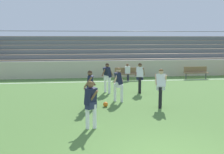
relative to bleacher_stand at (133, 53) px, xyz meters
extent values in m
cube|color=white|center=(-2.75, -5.63, -1.66)|extent=(44.00, 0.12, 0.01)
cube|color=beige|center=(-2.75, -3.71, -1.01)|extent=(48.00, 0.16, 1.29)
cube|color=#897051|center=(0.00, -2.68, -1.26)|extent=(26.69, 0.36, 0.08)
cube|color=slate|center=(0.00, -2.88, -1.46)|extent=(26.69, 0.04, 0.39)
cube|color=#897051|center=(0.00, -1.90, -0.87)|extent=(26.69, 0.36, 0.08)
cube|color=slate|center=(0.00, -2.10, -1.07)|extent=(26.69, 0.04, 0.39)
cube|color=#897051|center=(0.00, -1.13, -0.48)|extent=(26.69, 0.36, 0.08)
cube|color=slate|center=(0.00, -1.33, -0.67)|extent=(26.69, 0.04, 0.39)
cube|color=#897051|center=(0.00, -0.36, -0.08)|extent=(26.69, 0.36, 0.08)
cube|color=slate|center=(0.00, -0.56, -0.28)|extent=(26.69, 0.04, 0.39)
cube|color=#897051|center=(0.00, 0.41, 0.31)|extent=(26.69, 0.36, 0.08)
cube|color=slate|center=(0.00, 0.21, 0.11)|extent=(26.69, 0.04, 0.39)
cube|color=#897051|center=(0.00, 1.18, 0.70)|extent=(26.69, 0.36, 0.08)
cube|color=slate|center=(0.00, 0.98, 0.51)|extent=(26.69, 0.04, 0.39)
cube|color=#897051|center=(0.00, 1.95, 1.10)|extent=(26.69, 0.36, 0.08)
cube|color=slate|center=(0.00, 1.75, 0.90)|extent=(26.69, 0.04, 0.39)
cube|color=#897051|center=(0.00, 2.72, 1.49)|extent=(26.69, 0.36, 0.08)
cube|color=slate|center=(0.00, 2.52, 1.29)|extent=(26.69, 0.04, 0.39)
cylinder|color=slate|center=(0.00, 2.97, 2.04)|extent=(26.69, 0.06, 0.06)
cube|color=olive|center=(-1.44, -5.22, -1.21)|extent=(1.80, 0.40, 0.06)
cube|color=olive|center=(-1.44, -5.04, -0.96)|extent=(1.80, 0.05, 0.40)
cylinder|color=#47474C|center=(-2.22, -5.22, -1.43)|extent=(0.07, 0.07, 0.45)
cylinder|color=#47474C|center=(-0.66, -5.22, -1.43)|extent=(0.07, 0.07, 0.45)
cube|color=olive|center=(3.77, -5.22, -1.21)|extent=(1.80, 0.40, 0.06)
cube|color=olive|center=(3.77, -5.04, -0.96)|extent=(1.80, 0.05, 0.40)
cylinder|color=#47474C|center=(2.99, -5.22, -1.43)|extent=(0.07, 0.07, 0.45)
cylinder|color=#47474C|center=(4.55, -5.22, -1.43)|extent=(0.07, 0.07, 0.45)
cylinder|color=#2D2D38|center=(-1.44, -5.44, -1.43)|extent=(0.16, 0.16, 0.45)
cube|color=white|center=(-1.44, -5.22, -0.92)|extent=(0.36, 0.24, 0.52)
sphere|color=brown|center=(-1.44, -5.22, -0.55)|extent=(0.21, 0.21, 0.21)
cylinder|color=black|center=(-4.29, -12.65, -1.22)|extent=(0.13, 0.13, 0.87)
cylinder|color=black|center=(-4.62, -12.55, -1.22)|extent=(0.13, 0.13, 0.87)
cube|color=black|center=(-4.45, -12.60, -0.81)|extent=(0.27, 0.39, 0.24)
cube|color=#191E38|center=(-4.45, -12.60, -0.51)|extent=(0.34, 0.42, 0.58)
cylinder|color=brown|center=(-4.54, -12.79, -0.47)|extent=(0.38, 0.13, 0.46)
cylinder|color=brown|center=(-4.37, -12.40, -0.47)|extent=(0.38, 0.13, 0.46)
sphere|color=brown|center=(-4.45, -12.60, -0.12)|extent=(0.21, 0.21, 0.21)
sphere|color=black|center=(-4.45, -12.60, -0.10)|extent=(0.20, 0.20, 0.20)
cylinder|color=white|center=(-3.22, -11.46, -1.23)|extent=(0.13, 0.13, 0.85)
cylinder|color=white|center=(-2.92, -11.66, -1.23)|extent=(0.13, 0.13, 0.85)
cube|color=white|center=(-3.07, -11.56, -0.83)|extent=(0.28, 0.39, 0.24)
cube|color=#191E38|center=(-3.07, -11.56, -0.53)|extent=(0.39, 0.43, 0.59)
cylinder|color=#D6A884|center=(-2.92, -11.40, -0.49)|extent=(0.26, 0.12, 0.51)
cylinder|color=#D6A884|center=(-3.21, -11.72, -0.49)|extent=(0.26, 0.12, 0.51)
sphere|color=#D6A884|center=(-3.07, -11.56, -0.14)|extent=(0.21, 0.21, 0.21)
sphere|color=brown|center=(-3.07, -11.56, -0.12)|extent=(0.20, 0.20, 0.20)
cylinder|color=black|center=(-1.47, -12.98, -1.20)|extent=(0.13, 0.13, 0.92)
cylinder|color=black|center=(-1.35, -12.70, -1.20)|extent=(0.13, 0.13, 0.92)
cube|color=white|center=(-1.41, -12.84, -0.76)|extent=(0.38, 0.26, 0.24)
cube|color=white|center=(-1.41, -12.84, -0.46)|extent=(0.42, 0.42, 0.60)
cylinder|color=#D6A884|center=(-1.60, -12.77, -0.42)|extent=(0.12, 0.36, 0.47)
cylinder|color=#D6A884|center=(-1.22, -12.91, -0.42)|extent=(0.12, 0.36, 0.47)
sphere|color=#D6A884|center=(-1.41, -12.84, -0.08)|extent=(0.21, 0.21, 0.21)
sphere|color=brown|center=(-1.41, -12.84, -0.05)|extent=(0.20, 0.20, 0.20)
cylinder|color=white|center=(-3.46, -9.30, -1.22)|extent=(0.13, 0.13, 0.87)
cylinder|color=white|center=(-3.27, -9.61, -1.22)|extent=(0.13, 0.13, 0.87)
cube|color=white|center=(-3.37, -9.46, -0.81)|extent=(0.38, 0.42, 0.24)
cube|color=#191E38|center=(-3.37, -9.46, -0.51)|extent=(0.50, 0.51, 0.60)
cylinder|color=brown|center=(-3.17, -9.37, -0.47)|extent=(0.30, 0.23, 0.50)
cylinder|color=brown|center=(-3.56, -9.54, -0.47)|extent=(0.30, 0.23, 0.50)
sphere|color=brown|center=(-3.37, -9.46, -0.12)|extent=(0.21, 0.21, 0.21)
sphere|color=black|center=(-3.37, -9.46, -0.10)|extent=(0.20, 0.20, 0.20)
cylinder|color=white|center=(-4.43, -15.17, -1.24)|extent=(0.13, 0.13, 0.83)
cylinder|color=white|center=(-4.67, -15.20, -1.24)|extent=(0.13, 0.13, 0.83)
cube|color=#232847|center=(-4.55, -15.18, -0.85)|extent=(0.41, 0.41, 0.24)
cube|color=#191E38|center=(-4.55, -15.18, -0.55)|extent=(0.47, 0.47, 0.58)
cylinder|color=brown|center=(-4.47, -15.36, -0.51)|extent=(0.33, 0.33, 0.45)
cylinder|color=brown|center=(-4.63, -15.01, -0.51)|extent=(0.33, 0.33, 0.45)
sphere|color=brown|center=(-4.55, -15.18, -0.16)|extent=(0.21, 0.21, 0.21)
sphere|color=brown|center=(-4.55, -15.18, -0.14)|extent=(0.20, 0.20, 0.20)
cylinder|color=black|center=(-1.61, -9.85, -1.22)|extent=(0.13, 0.13, 0.88)
cylinder|color=black|center=(-1.57, -9.54, -1.22)|extent=(0.13, 0.13, 0.88)
cube|color=#232847|center=(-1.59, -9.69, -0.80)|extent=(0.42, 0.34, 0.24)
cube|color=white|center=(-1.59, -9.69, -0.50)|extent=(0.48, 0.46, 0.60)
cylinder|color=brown|center=(-1.79, -9.67, -0.46)|extent=(0.20, 0.37, 0.47)
cylinder|color=brown|center=(-1.39, -9.72, -0.46)|extent=(0.20, 0.37, 0.47)
sphere|color=brown|center=(-1.59, -9.69, -0.11)|extent=(0.21, 0.21, 0.21)
sphere|color=black|center=(-1.59, -9.69, -0.09)|extent=(0.20, 0.20, 0.20)
sphere|color=orange|center=(-3.78, -12.43, -1.55)|extent=(0.22, 0.22, 0.22)
camera|label=1|loc=(-4.93, -23.70, 1.36)|focal=42.17mm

